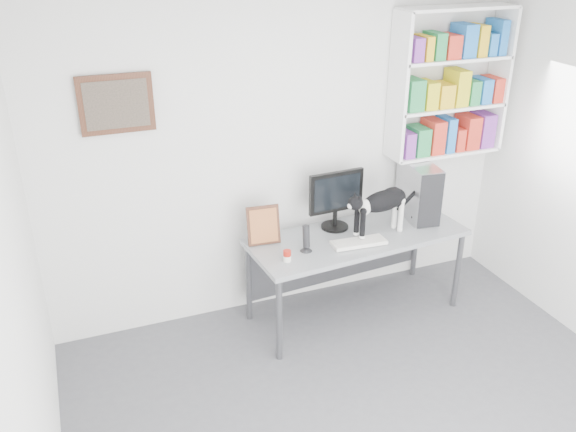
{
  "coord_description": "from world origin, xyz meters",
  "views": [
    {
      "loc": [
        -1.71,
        -2.38,
        3.0
      ],
      "look_at": [
        -0.18,
        1.53,
        1.03
      ],
      "focal_mm": 38.0,
      "sensor_mm": 36.0,
      "label": 1
    }
  ],
  "objects_px": {
    "keyboard": "(359,242)",
    "cat": "(381,212)",
    "bookshelf": "(450,83)",
    "speaker": "(306,238)",
    "monitor": "(336,200)",
    "desk": "(355,274)",
    "soup_can": "(287,256)",
    "pc_tower": "(418,190)",
    "leaning_print": "(263,225)"
  },
  "relations": [
    {
      "from": "keyboard",
      "to": "cat",
      "type": "height_order",
      "value": "cat"
    },
    {
      "from": "bookshelf",
      "to": "cat",
      "type": "height_order",
      "value": "bookshelf"
    },
    {
      "from": "speaker",
      "to": "cat",
      "type": "relative_size",
      "value": 0.35
    },
    {
      "from": "monitor",
      "to": "cat",
      "type": "distance_m",
      "value": 0.38
    },
    {
      "from": "cat",
      "to": "desk",
      "type": "bearing_deg",
      "value": 149.12
    },
    {
      "from": "speaker",
      "to": "monitor",
      "type": "bearing_deg",
      "value": 40.05
    },
    {
      "from": "keyboard",
      "to": "soup_can",
      "type": "xyz_separation_m",
      "value": [
        -0.63,
        -0.05,
        0.03
      ]
    },
    {
      "from": "desk",
      "to": "monitor",
      "type": "relative_size",
      "value": 3.51
    },
    {
      "from": "bookshelf",
      "to": "pc_tower",
      "type": "bearing_deg",
      "value": -153.13
    },
    {
      "from": "desk",
      "to": "pc_tower",
      "type": "distance_m",
      "value": 0.9
    },
    {
      "from": "keyboard",
      "to": "soup_can",
      "type": "distance_m",
      "value": 0.63
    },
    {
      "from": "pc_tower",
      "to": "leaning_print",
      "type": "relative_size",
      "value": 1.5
    },
    {
      "from": "bookshelf",
      "to": "keyboard",
      "type": "height_order",
      "value": "bookshelf"
    },
    {
      "from": "desk",
      "to": "keyboard",
      "type": "xyz_separation_m",
      "value": [
        -0.07,
        -0.15,
        0.39
      ]
    },
    {
      "from": "bookshelf",
      "to": "soup_can",
      "type": "xyz_separation_m",
      "value": [
        -1.65,
        -0.5,
        -1.06
      ]
    },
    {
      "from": "keyboard",
      "to": "pc_tower",
      "type": "distance_m",
      "value": 0.8
    },
    {
      "from": "desk",
      "to": "leaning_print",
      "type": "distance_m",
      "value": 0.94
    },
    {
      "from": "bookshelf",
      "to": "monitor",
      "type": "bearing_deg",
      "value": -174.13
    },
    {
      "from": "speaker",
      "to": "pc_tower",
      "type": "bearing_deg",
      "value": 14.77
    },
    {
      "from": "keyboard",
      "to": "speaker",
      "type": "height_order",
      "value": "speaker"
    },
    {
      "from": "cat",
      "to": "pc_tower",
      "type": "bearing_deg",
      "value": 11.96
    },
    {
      "from": "pc_tower",
      "to": "bookshelf",
      "type": "bearing_deg",
      "value": 34.98
    },
    {
      "from": "monitor",
      "to": "desk",
      "type": "bearing_deg",
      "value": -61.32
    },
    {
      "from": "leaning_print",
      "to": "desk",
      "type": "bearing_deg",
      "value": -5.75
    },
    {
      "from": "keyboard",
      "to": "soup_can",
      "type": "bearing_deg",
      "value": -171.85
    },
    {
      "from": "monitor",
      "to": "keyboard",
      "type": "relative_size",
      "value": 1.17
    },
    {
      "from": "bookshelf",
      "to": "desk",
      "type": "distance_m",
      "value": 1.79
    },
    {
      "from": "speaker",
      "to": "leaning_print",
      "type": "height_order",
      "value": "leaning_print"
    },
    {
      "from": "keyboard",
      "to": "leaning_print",
      "type": "bearing_deg",
      "value": 160.76
    },
    {
      "from": "pc_tower",
      "to": "speaker",
      "type": "relative_size",
      "value": 2.17
    },
    {
      "from": "soup_can",
      "to": "cat",
      "type": "height_order",
      "value": "cat"
    },
    {
      "from": "cat",
      "to": "bookshelf",
      "type": "bearing_deg",
      "value": 13.6
    },
    {
      "from": "desk",
      "to": "speaker",
      "type": "bearing_deg",
      "value": -172.78
    },
    {
      "from": "leaning_print",
      "to": "cat",
      "type": "relative_size",
      "value": 0.5
    },
    {
      "from": "keyboard",
      "to": "speaker",
      "type": "relative_size",
      "value": 1.95
    },
    {
      "from": "speaker",
      "to": "leaning_print",
      "type": "bearing_deg",
      "value": 139.68
    },
    {
      "from": "pc_tower",
      "to": "desk",
      "type": "bearing_deg",
      "value": -159.9
    },
    {
      "from": "keyboard",
      "to": "soup_can",
      "type": "height_order",
      "value": "soup_can"
    },
    {
      "from": "keyboard",
      "to": "pc_tower",
      "type": "height_order",
      "value": "pc_tower"
    },
    {
      "from": "cat",
      "to": "speaker",
      "type": "bearing_deg",
      "value": 172.55
    },
    {
      "from": "desk",
      "to": "keyboard",
      "type": "distance_m",
      "value": 0.43
    },
    {
      "from": "bookshelf",
      "to": "monitor",
      "type": "distance_m",
      "value": 1.37
    },
    {
      "from": "leaning_print",
      "to": "cat",
      "type": "xyz_separation_m",
      "value": [
        0.93,
        -0.21,
        0.04
      ]
    },
    {
      "from": "monitor",
      "to": "leaning_print",
      "type": "height_order",
      "value": "monitor"
    },
    {
      "from": "bookshelf",
      "to": "leaning_print",
      "type": "xyz_separation_m",
      "value": [
        -1.72,
        -0.15,
        -0.94
      ]
    },
    {
      "from": "monitor",
      "to": "keyboard",
      "type": "bearing_deg",
      "value": -85.11
    },
    {
      "from": "monitor",
      "to": "leaning_print",
      "type": "xyz_separation_m",
      "value": [
        -0.64,
        -0.04,
        -0.09
      ]
    },
    {
      "from": "soup_can",
      "to": "pc_tower",
      "type": "bearing_deg",
      "value": 14.09
    },
    {
      "from": "bookshelf",
      "to": "keyboard",
      "type": "relative_size",
      "value": 2.85
    },
    {
      "from": "bookshelf",
      "to": "cat",
      "type": "bearing_deg",
      "value": -155.5
    }
  ]
}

